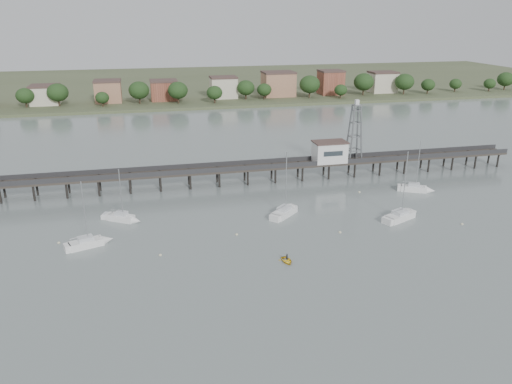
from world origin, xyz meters
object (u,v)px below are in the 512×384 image
sailboat_a (93,242)px  sailboat_c (288,211)px  pier (232,169)px  yellow_dinghy (287,262)px  sailboat_b (126,218)px  sailboat_e (419,189)px  lattice_tower (355,133)px  sailboat_d (405,215)px  white_tender (110,217)px

sailboat_a → sailboat_c: bearing=-9.4°
pier → yellow_dinghy: 42.47m
sailboat_b → sailboat_c: 33.15m
pier → sailboat_b: (-25.07, -18.49, -3.14)m
sailboat_b → sailboat_e: bearing=33.9°
lattice_tower → sailboat_a: 69.17m
lattice_tower → sailboat_e: 21.21m
sailboat_e → sailboat_c: bearing=-142.4°
sailboat_a → sailboat_d: 61.28m
sailboat_b → sailboat_e: size_ratio=0.90×
lattice_tower → yellow_dinghy: lattice_tower is taller
sailboat_a → yellow_dinghy: sailboat_a is taller
sailboat_e → sailboat_b: bearing=-150.0°
sailboat_b → sailboat_d: 56.67m
sailboat_a → sailboat_c: size_ratio=0.90×
sailboat_b → sailboat_c: size_ratio=0.80×
sailboat_d → pier: bearing=111.8°
lattice_tower → sailboat_e: lattice_tower is taller
lattice_tower → sailboat_c: bearing=-137.6°
pier → sailboat_d: bearing=-43.6°
sailboat_c → sailboat_a: bearing=147.3°
sailboat_c → white_tender: bearing=129.0°
pier → sailboat_a: (-30.68, -28.45, -3.15)m
lattice_tower → sailboat_a: bearing=-155.4°
pier → sailboat_d: sailboat_d is taller
sailboat_d → sailboat_c: 23.90m
sailboat_d → yellow_dinghy: 31.74m
pier → sailboat_e: sailboat_e is taller
sailboat_a → pier: bearing=23.2°
sailboat_b → white_tender: 3.83m
sailboat_b → sailboat_d: size_ratio=0.76×
pier → sailboat_a: bearing=-137.2°
sailboat_d → sailboat_e: bearing=26.5°
sailboat_c → white_tender: 36.54m
lattice_tower → white_tender: size_ratio=3.87×
sailboat_a → sailboat_d: (61.28, -0.68, -0.01)m
pier → white_tender: pier is taller
white_tender → sailboat_b: bearing=-11.0°
sailboat_a → sailboat_d: sailboat_d is taller
sailboat_b → sailboat_e: 66.85m
sailboat_b → lattice_tower: bearing=49.4°
sailboat_b → white_tender: bearing=177.0°
sailboat_e → sailboat_d: bearing=-101.6°
pier → yellow_dinghy: size_ratio=49.22×
sailboat_a → sailboat_d: size_ratio=0.86×
sailboat_d → sailboat_c: bearing=136.9°
sailboat_c → yellow_dinghy: bearing=-149.6°
yellow_dinghy → pier: bearing=83.4°
sailboat_a → white_tender: size_ratio=3.24×
lattice_tower → yellow_dinghy: size_ratio=5.09×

